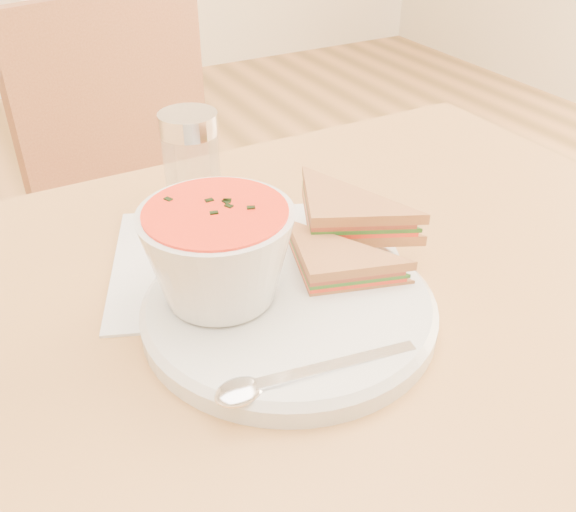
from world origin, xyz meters
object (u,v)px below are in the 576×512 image
condiment_shaker (192,163)px  soup_bowl (219,259)px  plate (289,310)px  chair_far (185,251)px

condiment_shaker → soup_bowl: bearing=-105.2°
soup_bowl → plate: bearing=-30.9°
plate → condiment_shaker: condiment_shaker is taller
chair_far → plate: (-0.11, -0.60, 0.32)m
plate → soup_bowl: 0.08m
chair_far → condiment_shaker: 0.54m
chair_far → condiment_shaker: chair_far is taller
plate → condiment_shaker: bearing=89.6°
condiment_shaker → chair_far: bearing=74.5°
chair_far → plate: 0.69m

